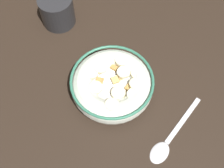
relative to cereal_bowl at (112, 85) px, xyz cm
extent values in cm
cube|color=black|center=(0.03, 0.03, -3.73)|extent=(135.25, 135.25, 2.00)
cylinder|color=beige|center=(0.03, 0.03, -2.43)|extent=(9.67, 9.67, 0.60)
torus|color=beige|center=(0.03, 0.03, -0.24)|extent=(17.58, 17.58, 4.98)
torus|color=#337259|center=(0.03, 0.03, 1.95)|extent=(17.65, 17.65, 0.60)
cylinder|color=white|center=(0.03, 0.03, 0.39)|extent=(14.59, 14.59, 0.40)
cube|color=tan|center=(0.46, -2.45, 0.83)|extent=(1.75, 1.74, 0.71)
cube|color=#B78947|center=(-2.28, -5.97, 0.99)|extent=(1.89, 1.90, 0.67)
cube|color=#AD7F42|center=(1.90, 1.89, 0.99)|extent=(2.09, 2.08, 0.79)
cube|color=tan|center=(-4.97, -3.38, 0.85)|extent=(1.96, 1.95, 0.71)
cube|color=#AD7F42|center=(2.69, -2.78, 0.90)|extent=(1.91, 1.90, 0.68)
cube|color=#B78947|center=(3.14, 4.37, 0.94)|extent=(1.52, 1.58, 0.80)
cube|color=#B78947|center=(-3.18, -2.03, 0.97)|extent=(1.86, 1.83, 0.77)
cube|color=#AD7F42|center=(-4.39, 2.28, 0.93)|extent=(1.78, 1.76, 0.73)
cube|color=tan|center=(0.43, -0.81, 1.12)|extent=(1.88, 1.83, 0.84)
cube|color=#B78947|center=(-5.81, -2.16, 1.11)|extent=(1.88, 1.90, 0.76)
cylinder|color=#F4EABC|center=(-5.25, -1.47, 1.73)|extent=(3.99, 3.99, 0.78)
cylinder|color=#F9EFC6|center=(4.15, 2.29, 1.77)|extent=(3.89, 3.92, 0.90)
cylinder|color=#F4EABC|center=(2.67, -4.62, 1.84)|extent=(3.17, 3.20, 1.08)
cylinder|color=beige|center=(-2.97, 0.74, 1.67)|extent=(4.13, 4.13, 1.01)
cylinder|color=#F9EFC6|center=(3.90, -0.34, 2.11)|extent=(3.96, 3.95, 0.72)
cylinder|color=beige|center=(-4.34, 3.45, 1.96)|extent=(3.37, 3.41, 0.89)
cylinder|color=#F4EABC|center=(-1.98, -5.36, 1.65)|extent=(3.12, 3.16, 0.85)
cylinder|color=beige|center=(0.85, 3.66, 1.68)|extent=(4.03, 4.01, 0.91)
cylinder|color=#F4EABC|center=(0.48, -3.10, 1.92)|extent=(2.94, 2.92, 0.86)
cylinder|color=beige|center=(-3.71, -3.32, 1.81)|extent=(2.92, 2.97, 0.95)
ellipsoid|color=silver|center=(-16.72, 1.15, -2.33)|extent=(4.37, 5.56, 0.80)
cube|color=silver|center=(-14.74, -7.41, -2.55)|extent=(3.82, 12.54, 0.36)
cylinder|color=#262628|center=(23.96, -1.68, 1.04)|extent=(8.26, 8.26, 7.55)
torus|color=#262628|center=(28.08, -1.68, 1.04)|extent=(5.03, 0.80, 5.03)
camera|label=1|loc=(-21.67, 17.00, 52.08)|focal=44.33mm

